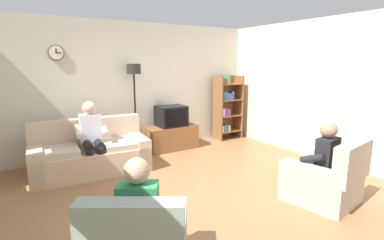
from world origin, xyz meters
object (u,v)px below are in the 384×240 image
object	(u,v)px
bookshelf	(226,106)
person_in_right_armchair	(320,158)
tv_stand	(171,137)
person_on_couch	(92,134)
couch	(91,154)
person_in_left_armchair	(140,211)
armchair_near_bookshelf	(324,181)
floor_lamp	(134,84)
tv	(171,116)

from	to	relation	value
bookshelf	person_in_right_armchair	xyz separation A→B (m)	(-1.00, -3.31, -0.21)
tv_stand	person_on_couch	size ratio (longest dim) A/B	0.89
couch	person_in_left_armchair	world-z (taller)	person_in_left_armchair
tv_stand	person_on_couch	distance (m)	1.98
bookshelf	armchair_near_bookshelf	xyz separation A→B (m)	(-0.98, -3.40, -0.52)
bookshelf	tv_stand	bearing A→B (deg)	-177.47
person_in_right_armchair	couch	bearing A→B (deg)	131.49
bookshelf	person_on_couch	bearing A→B (deg)	-168.57
tv_stand	person_in_right_armchair	size ratio (longest dim) A/B	0.98
floor_lamp	person_in_left_armchair	distance (m)	3.76
floor_lamp	person_in_right_armchair	bearing A→B (deg)	-68.03
person_in_left_armchair	person_in_right_armchair	distance (m)	2.64
tv_stand	person_on_couch	xyz separation A→B (m)	(-1.82, -0.62, 0.44)
person_in_right_armchair	tv	bearing A→B (deg)	100.18
floor_lamp	couch	bearing A→B (deg)	-150.48
couch	bookshelf	xyz separation A→B (m)	(3.42, 0.58, 0.50)
armchair_near_bookshelf	person_on_couch	xyz separation A→B (m)	(-2.42, 2.71, 0.41)
person_on_couch	person_in_right_armchair	distance (m)	3.56
tv_stand	tv	world-z (taller)	tv
floor_lamp	person_in_right_armchair	size ratio (longest dim) A/B	1.65
tv	floor_lamp	world-z (taller)	floor_lamp
couch	armchair_near_bookshelf	bearing A→B (deg)	-49.22
armchair_near_bookshelf	couch	bearing A→B (deg)	130.78
tv	person_in_right_armchair	world-z (taller)	person_in_right_armchair
tv	armchair_near_bookshelf	xyz separation A→B (m)	(0.59, -3.31, -0.45)
floor_lamp	bookshelf	bearing A→B (deg)	-0.72
couch	tv	bearing A→B (deg)	14.70
bookshelf	person_in_left_armchair	distance (m)	4.98
person_on_couch	tv	bearing A→B (deg)	18.01
couch	tv	world-z (taller)	tv
couch	person_on_couch	bearing A→B (deg)	-80.73
couch	armchair_near_bookshelf	size ratio (longest dim) A/B	1.95
tv	person_on_couch	bearing A→B (deg)	-161.99
tv_stand	armchair_near_bookshelf	distance (m)	3.39
person_in_left_armchair	person_in_right_armchair	bearing A→B (deg)	1.78
couch	person_in_left_armchair	xyz separation A→B (m)	(-0.22, -2.82, 0.29)
tv	person_in_right_armchair	size ratio (longest dim) A/B	0.54
couch	person_in_left_armchair	size ratio (longest dim) A/B	1.75
tv_stand	floor_lamp	size ratio (longest dim) A/B	0.59
floor_lamp	person_in_left_armchair	xyz separation A→B (m)	(-1.29, -3.43, -0.85)
person_in_right_armchair	person_on_couch	bearing A→B (deg)	132.45
floor_lamp	armchair_near_bookshelf	bearing A→B (deg)	-68.32
person_in_right_armchair	bookshelf	bearing A→B (deg)	73.27
person_in_left_armchair	person_on_couch	bearing A→B (deg)	85.06
couch	tv_stand	size ratio (longest dim) A/B	1.78
person_in_right_armchair	floor_lamp	bearing A→B (deg)	111.97
couch	person_on_couch	xyz separation A→B (m)	(0.02, -0.11, 0.39)
couch	floor_lamp	size ratio (longest dim) A/B	1.06
bookshelf	armchair_near_bookshelf	distance (m)	3.58
tv	tv_stand	bearing A→B (deg)	90.00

